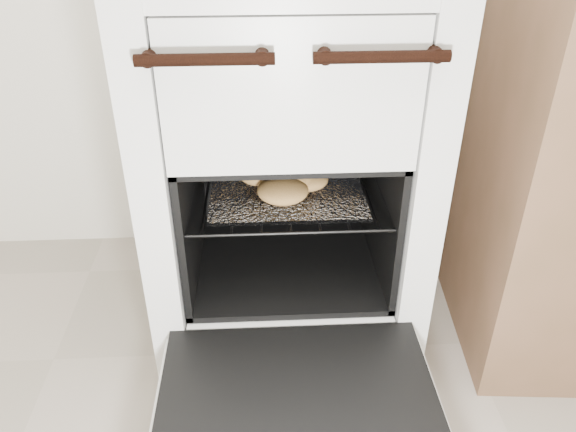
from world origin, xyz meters
The scene contains 5 objects.
stove centered at (-0.11, 1.19, 0.42)m, with size 0.56×0.63×0.87m.
oven_door centered at (-0.11, 0.71, 0.19)m, with size 0.51×0.39×0.04m.
oven_rack centered at (-0.11, 1.12, 0.41)m, with size 0.41×0.39×0.01m.
foil_sheet centered at (-0.11, 1.11, 0.41)m, with size 0.32×0.28×0.01m, color silver.
baked_rolls centered at (-0.11, 1.09, 0.44)m, with size 0.22×0.20×0.05m.
Camera 1 is at (-0.16, 0.05, 0.99)m, focal length 35.00 mm.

